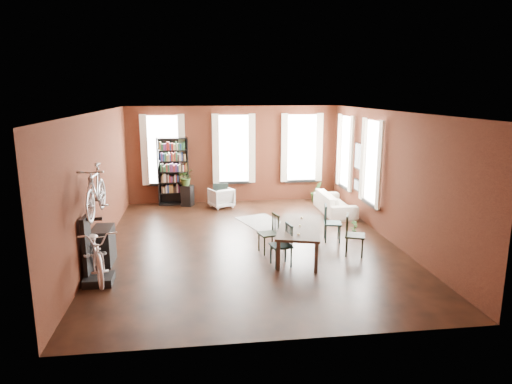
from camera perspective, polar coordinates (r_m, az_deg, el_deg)
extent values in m
plane|color=black|center=(11.27, -0.83, -6.45)|extent=(9.00, 9.00, 0.00)
cube|color=silver|center=(10.68, -0.88, 10.02)|extent=(7.00, 9.00, 0.04)
cube|color=#421A10|center=(15.28, -2.80, 4.71)|extent=(7.00, 0.04, 3.20)
cube|color=#421A10|center=(6.55, 3.71, -5.83)|extent=(7.00, 0.04, 3.20)
cube|color=#421A10|center=(11.03, -19.23, 1.03)|extent=(0.04, 9.00, 3.20)
cube|color=#421A10|center=(11.78, 16.32, 1.91)|extent=(0.04, 9.00, 3.20)
cube|color=white|center=(15.22, -11.50, 5.20)|extent=(1.00, 0.04, 2.20)
cube|color=beige|center=(15.15, -11.52, 5.17)|extent=(1.40, 0.06, 2.30)
cube|color=white|center=(15.23, -2.80, 5.44)|extent=(1.00, 0.04, 2.20)
cube|color=beige|center=(15.16, -2.78, 5.41)|extent=(1.40, 0.06, 2.30)
cube|color=white|center=(15.58, 5.70, 5.56)|extent=(1.00, 0.04, 2.20)
cube|color=beige|center=(15.51, 5.76, 5.52)|extent=(1.40, 0.06, 2.30)
cube|color=white|center=(12.64, 14.45, 3.63)|extent=(0.04, 1.00, 2.20)
cube|color=beige|center=(12.62, 14.16, 3.63)|extent=(0.06, 1.40, 2.30)
cube|color=white|center=(14.69, 11.29, 4.96)|extent=(0.04, 1.00, 2.20)
cube|color=beige|center=(14.67, 11.03, 4.96)|extent=(0.06, 1.40, 2.30)
cube|color=black|center=(13.66, 12.71, 4.35)|extent=(0.04, 0.55, 0.75)
cube|color=black|center=(13.80, 12.55, 0.85)|extent=(0.04, 0.45, 0.35)
cube|color=#47392A|center=(10.41, 5.49, -6.11)|extent=(1.45, 2.22, 0.70)
cube|color=#193736|center=(9.77, 3.14, -6.67)|extent=(0.48, 0.48, 0.91)
cube|color=black|center=(10.54, 1.57, -5.23)|extent=(0.51, 0.51, 0.90)
cube|color=black|center=(10.61, 12.27, -5.31)|extent=(0.56, 0.56, 0.94)
cube|color=#193938|center=(11.50, 9.54, -3.86)|extent=(0.50, 0.50, 0.91)
cube|color=black|center=(15.13, -10.30, 2.53)|extent=(1.00, 0.32, 2.20)
imported|color=silver|center=(14.70, -4.37, -0.59)|extent=(0.86, 0.84, 0.69)
imported|color=beige|center=(14.21, 9.83, -0.94)|extent=(0.61, 2.08, 0.81)
cube|color=black|center=(13.03, 0.80, -3.80)|extent=(1.51, 1.88, 0.01)
cube|color=black|center=(9.51, -19.03, -10.33)|extent=(0.55, 0.55, 0.16)
cube|color=black|center=(9.54, -20.37, -6.68)|extent=(0.16, 0.60, 1.30)
cube|color=black|center=(10.43, -18.55, -6.38)|extent=(0.40, 0.80, 0.80)
cube|color=black|center=(15.01, -8.55, -0.45)|extent=(0.44, 0.44, 0.68)
imported|color=#2D5321|center=(15.54, 7.52, -0.67)|extent=(0.56, 0.78, 0.31)
imported|color=#2F5B24|center=(12.24, 12.15, -4.87)|extent=(0.32, 0.42, 0.14)
imported|color=silver|center=(9.16, -19.51, -4.31)|extent=(0.94, 1.17, 1.93)
imported|color=#A5A8AD|center=(9.13, -19.54, 2.16)|extent=(0.47, 1.00, 1.66)
imported|color=#325421|center=(14.90, -8.72, 1.63)|extent=(0.53, 0.58, 0.43)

